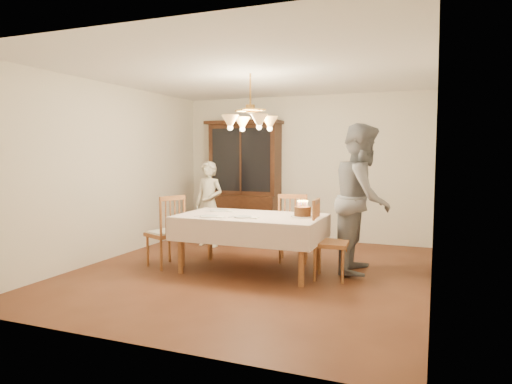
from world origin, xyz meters
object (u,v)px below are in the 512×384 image
at_px(elderly_woman, 209,204).
at_px(birthday_cake, 303,212).
at_px(china_hutch, 245,182).
at_px(dining_table, 250,221).
at_px(chair_far_side, 293,231).

height_order(elderly_woman, birthday_cake, elderly_woman).
xyz_separation_m(china_hutch, birthday_cake, (1.72, -2.16, -0.22)).
relative_size(dining_table, elderly_woman, 1.32).
bearing_deg(elderly_woman, chair_far_side, -9.09).
height_order(china_hutch, birthday_cake, china_hutch).
xyz_separation_m(dining_table, china_hutch, (-1.04, 2.25, 0.36)).
relative_size(chair_far_side, birthday_cake, 3.33).
xyz_separation_m(china_hutch, elderly_woman, (-0.24, -0.98, -0.32)).
height_order(chair_far_side, birthday_cake, chair_far_side).
xyz_separation_m(chair_far_side, elderly_woman, (-1.65, 0.52, 0.27)).
distance_m(dining_table, elderly_woman, 1.81).
bearing_deg(dining_table, elderly_woman, 135.00).
distance_m(elderly_woman, birthday_cake, 2.30).
bearing_deg(chair_far_side, china_hutch, 133.18).
distance_m(chair_far_side, birthday_cake, 0.83).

